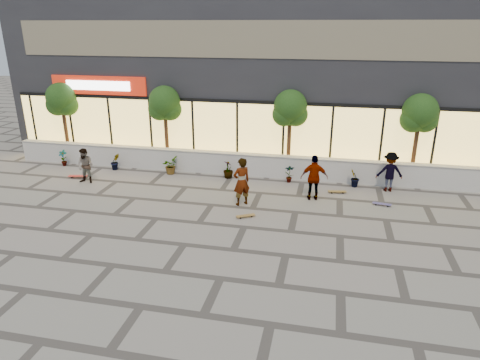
% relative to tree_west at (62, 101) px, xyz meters
% --- Properties ---
extents(ground, '(80.00, 80.00, 0.00)m').
position_rel_tree_west_xyz_m(ground, '(9.00, -7.70, -2.99)').
color(ground, gray).
rests_on(ground, ground).
extents(planter_wall, '(22.00, 0.42, 1.04)m').
position_rel_tree_west_xyz_m(planter_wall, '(9.00, -0.70, -2.46)').
color(planter_wall, silver).
rests_on(planter_wall, ground).
extents(retail_building, '(24.00, 9.17, 8.50)m').
position_rel_tree_west_xyz_m(retail_building, '(9.00, 4.79, 1.26)').
color(retail_building, '#25252A').
rests_on(retail_building, ground).
extents(shrub_a, '(0.43, 0.29, 0.81)m').
position_rel_tree_west_xyz_m(shrub_a, '(0.50, -1.25, -2.58)').
color(shrub_a, '#173912').
rests_on(shrub_a, ground).
extents(shrub_b, '(0.57, 0.57, 0.81)m').
position_rel_tree_west_xyz_m(shrub_b, '(3.30, -1.25, -2.58)').
color(shrub_b, '#173912').
rests_on(shrub_b, ground).
extents(shrub_c, '(0.68, 0.77, 0.81)m').
position_rel_tree_west_xyz_m(shrub_c, '(6.10, -1.25, -2.58)').
color(shrub_c, '#173912').
rests_on(shrub_c, ground).
extents(shrub_d, '(0.64, 0.64, 0.81)m').
position_rel_tree_west_xyz_m(shrub_d, '(8.90, -1.25, -2.58)').
color(shrub_d, '#173912').
rests_on(shrub_d, ground).
extents(shrub_e, '(0.46, 0.35, 0.81)m').
position_rel_tree_west_xyz_m(shrub_e, '(11.70, -1.25, -2.58)').
color(shrub_e, '#173912').
rests_on(shrub_e, ground).
extents(shrub_f, '(0.55, 0.57, 0.81)m').
position_rel_tree_west_xyz_m(shrub_f, '(14.50, -1.25, -2.58)').
color(shrub_f, '#173912').
rests_on(shrub_f, ground).
extents(tree_west, '(1.60, 1.50, 3.92)m').
position_rel_tree_west_xyz_m(tree_west, '(0.00, 0.00, 0.00)').
color(tree_west, '#4C2C1B').
rests_on(tree_west, ground).
extents(tree_midwest, '(1.60, 1.50, 3.92)m').
position_rel_tree_west_xyz_m(tree_midwest, '(5.50, 0.00, 0.00)').
color(tree_midwest, '#4C2C1B').
rests_on(tree_midwest, ground).
extents(tree_mideast, '(1.60, 1.50, 3.92)m').
position_rel_tree_west_xyz_m(tree_mideast, '(11.50, 0.00, 0.00)').
color(tree_mideast, '#4C2C1B').
rests_on(tree_mideast, ground).
extents(tree_east, '(1.60, 1.50, 3.92)m').
position_rel_tree_west_xyz_m(tree_east, '(17.00, 0.00, 0.00)').
color(tree_east, '#4C2C1B').
rests_on(tree_east, ground).
extents(skater_center, '(0.83, 0.79, 1.90)m').
position_rel_tree_west_xyz_m(skater_center, '(10.14, -4.14, -2.04)').
color(skater_center, silver).
rests_on(skater_center, ground).
extents(skater_left, '(0.78, 0.62, 1.56)m').
position_rel_tree_west_xyz_m(skater_left, '(2.94, -3.20, -2.20)').
color(skater_left, tan).
rests_on(skater_left, ground).
extents(skater_right_near, '(1.13, 0.58, 1.84)m').
position_rel_tree_west_xyz_m(skater_right_near, '(12.84, -3.02, -2.06)').
color(skater_right_near, white).
rests_on(skater_right_near, ground).
extents(skater_right_far, '(1.16, 0.75, 1.69)m').
position_rel_tree_west_xyz_m(skater_right_far, '(15.88, -1.40, -2.14)').
color(skater_right_far, maroon).
rests_on(skater_right_far, ground).
extents(skateboard_center, '(0.71, 0.51, 0.09)m').
position_rel_tree_west_xyz_m(skateboard_center, '(10.53, -5.28, -2.91)').
color(skateboard_center, brown).
rests_on(skateboard_center, ground).
extents(skateboard_left, '(0.89, 0.39, 0.10)m').
position_rel_tree_west_xyz_m(skateboard_left, '(2.16, -2.70, -2.90)').
color(skateboard_left, red).
rests_on(skateboard_left, ground).
extents(skateboard_right_near, '(0.78, 0.32, 0.09)m').
position_rel_tree_west_xyz_m(skateboard_right_near, '(13.80, -2.14, -2.91)').
color(skateboard_right_near, brown).
rests_on(skateboard_right_near, ground).
extents(skateboard_right_far, '(0.73, 0.28, 0.09)m').
position_rel_tree_west_xyz_m(skateboard_right_far, '(15.50, -3.10, -2.91)').
color(skateboard_right_far, '#4A437B').
rests_on(skateboard_right_far, ground).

